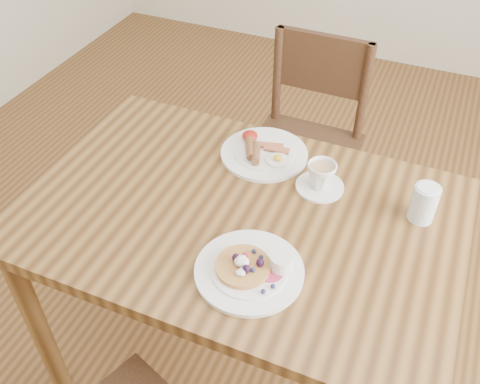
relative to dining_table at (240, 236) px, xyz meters
The scene contains 7 objects.
ground 0.65m from the dining_table, ahead, with size 5.00×5.00×0.00m, color #533417.
dining_table is the anchor object (origin of this frame).
chair_far 0.76m from the dining_table, 92.14° to the left, with size 0.42×0.42×0.88m.
pancake_plate 0.25m from the dining_table, 59.46° to the right, with size 0.27×0.27×0.06m.
breakfast_plate 0.28m from the dining_table, 97.37° to the left, with size 0.27×0.27×0.04m.
teacup_saucer 0.29m from the dining_table, 46.08° to the left, with size 0.14×0.14×0.09m.
water_glass 0.51m from the dining_table, 20.01° to the left, with size 0.07×0.07×0.11m, color silver.
Camera 1 is at (0.42, -0.98, 1.77)m, focal length 40.00 mm.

